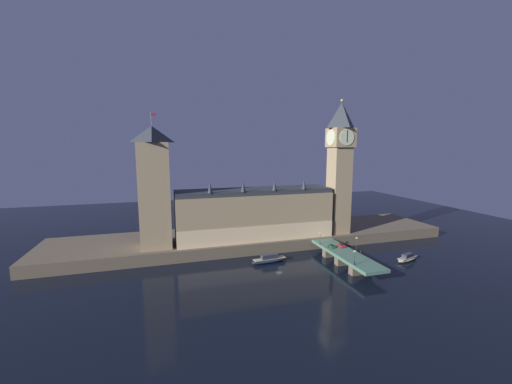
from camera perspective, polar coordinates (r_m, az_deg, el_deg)
name	(u,v)px	position (r m, az deg, el deg)	size (l,w,h in m)	color
ground_plane	(279,267)	(146.20, 4.24, -13.52)	(400.00, 400.00, 0.00)	black
embankment	(255,238)	(180.20, -0.22, -8.28)	(220.00, 42.00, 5.82)	brown
parliament_hall	(254,213)	(167.43, -0.29, -3.92)	(82.13, 20.01, 31.52)	tan
clock_tower	(340,164)	(180.31, 14.97, 4.99)	(12.70, 12.81, 73.73)	tan
victoria_tower	(154,188)	(156.54, -18.00, 0.77)	(14.48, 14.48, 63.89)	tan
bridge	(346,256)	(154.01, 15.99, -11.13)	(11.55, 46.00, 5.55)	#4C7560
car_northbound_lead	(332,246)	(158.85, 13.57, -9.55)	(1.85, 3.97, 1.48)	#235633
car_southbound_trail	(341,245)	(161.01, 15.24, -9.35)	(2.04, 4.47, 1.55)	red
pedestrian_near_rail	(355,263)	(139.12, 17.51, -12.17)	(0.38, 0.38, 1.82)	black
pedestrian_mid_walk	(361,253)	(152.76, 18.49, -10.40)	(0.38, 0.38, 1.66)	black
pedestrian_far_rail	(327,246)	(157.44, 12.79, -9.58)	(0.38, 0.38, 1.80)	black
street_lamp_near	(355,256)	(137.72, 17.48, -11.03)	(1.34, 0.60, 6.44)	#2D3333
street_lamp_mid	(357,242)	(155.09, 17.81, -8.72)	(1.34, 0.60, 7.05)	#2D3333
street_lamp_far	(320,237)	(161.69, 11.59, -7.97)	(1.34, 0.60, 6.28)	#2D3333
boat_upstream	(269,260)	(151.10, 2.46, -12.16)	(18.14, 5.54, 4.05)	#1E2842
boat_downstream	(407,258)	(169.67, 25.83, -10.76)	(14.43, 7.93, 3.49)	#B2A893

